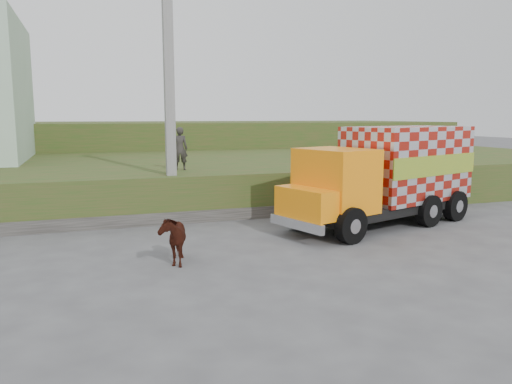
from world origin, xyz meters
name	(u,v)px	position (x,y,z in m)	size (l,w,h in m)	color
ground	(244,254)	(0.00, 0.00, 0.00)	(120.00, 120.00, 0.00)	#474749
embankment	(175,178)	(0.00, 10.00, 0.75)	(40.00, 12.00, 1.50)	#2B501A
embankment_far	(143,145)	(0.00, 22.00, 1.50)	(40.00, 12.00, 3.00)	#2B501A
retaining_strip	(143,219)	(-2.00, 4.20, 0.20)	(16.00, 0.50, 0.40)	#595651
utility_pole	(169,94)	(-1.00, 4.60, 4.08)	(1.20, 0.30, 8.00)	gray
cargo_truck	(388,175)	(5.35, 1.94, 1.58)	(7.19, 4.17, 3.06)	black
cow	(172,238)	(-1.78, -0.10, 0.59)	(0.64, 1.40, 1.18)	#38130E
pedestrian	(180,149)	(-0.44, 6.09, 2.26)	(0.55, 0.36, 1.51)	#322F2C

